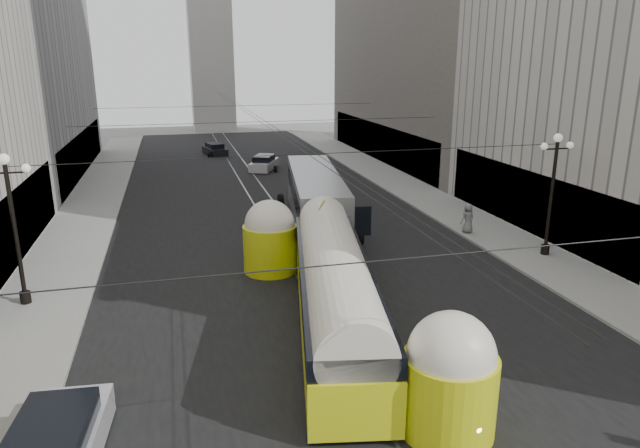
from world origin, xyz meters
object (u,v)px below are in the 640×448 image
city_bus (316,197)px  pedestrian_sidewalk_right (468,218)px  sedan_silver (55,448)px  streetcar (335,286)px

city_bus → pedestrian_sidewalk_right: city_bus is taller
city_bus → sedan_silver: bearing=-120.5°
pedestrian_sidewalk_right → streetcar: bearing=30.5°
streetcar → city_bus: bearing=78.9°
sedan_silver → pedestrian_sidewalk_right: 25.46m
city_bus → sedan_silver: 23.12m
sedan_silver → streetcar: bearing=33.3°
streetcar → pedestrian_sidewalk_right: bearing=41.8°
streetcar → sedan_silver: size_ratio=3.25×
sedan_silver → pedestrian_sidewalk_right: size_ratio=2.86×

